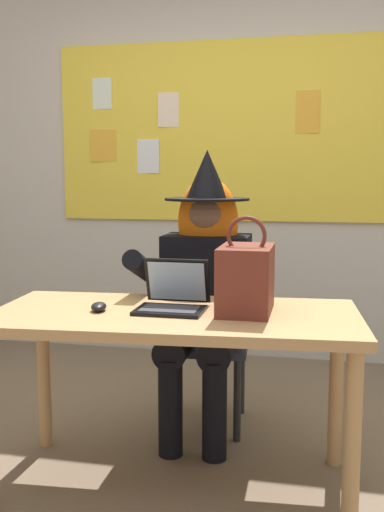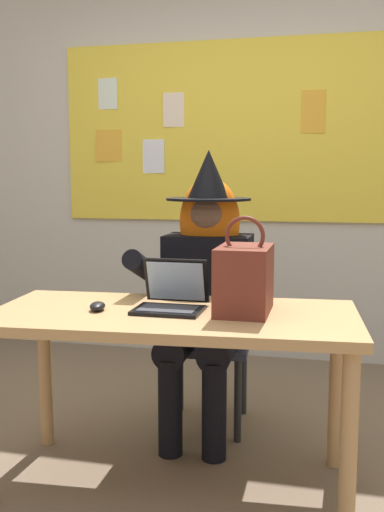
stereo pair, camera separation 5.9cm
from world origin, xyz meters
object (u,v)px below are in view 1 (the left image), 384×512
at_px(desk_main, 174,335).
at_px(computer_mouse, 99,307).
at_px(person_costumed, 205,275).
at_px(handbag, 246,278).
at_px(laptop, 173,298).
at_px(chair_at_desk, 208,324).

bearing_deg(desk_main, computer_mouse, -171.11).
height_order(desk_main, person_costumed, person_costumed).
distance_m(computer_mouse, handbag, 0.59).
distance_m(person_costumed, laptop, 0.53).
bearing_deg(computer_mouse, chair_at_desk, 54.39).
bearing_deg(desk_main, handbag, 11.22).
height_order(chair_at_desk, computer_mouse, chair_at_desk).
distance_m(laptop, handbag, 0.30).
relative_size(desk_main, handbag, 3.92).
bearing_deg(computer_mouse, person_costumed, 50.03).
relative_size(computer_mouse, handbag, 0.28).
distance_m(chair_at_desk, computer_mouse, 0.83).
height_order(desk_main, handbag, handbag).
bearing_deg(chair_at_desk, desk_main, -4.37).
height_order(person_costumed, handbag, person_costumed).
xyz_separation_m(laptop, handbag, (0.29, 0.02, 0.09)).
xyz_separation_m(desk_main, laptop, (-0.02, 0.04, 0.14)).
height_order(computer_mouse, handbag, handbag).
bearing_deg(person_costumed, desk_main, -2.25).
distance_m(desk_main, computer_mouse, 0.32).
distance_m(desk_main, handbag, 0.36).
distance_m(person_costumed, handbag, 0.58).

